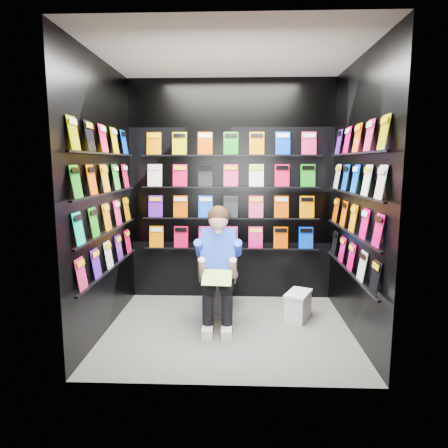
{
  "coord_description": "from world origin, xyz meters",
  "views": [
    {
      "loc": [
        0.1,
        -3.74,
        1.64
      ],
      "look_at": [
        -0.05,
        0.15,
        1.04
      ],
      "focal_mm": 32.0,
      "sensor_mm": 36.0,
      "label": 1
    }
  ],
  "objects": [
    {
      "name": "wall_front",
      "position": [
        0.0,
        -1.0,
        1.3
      ],
      "size": [
        2.4,
        0.04,
        2.6
      ],
      "primitive_type": "cube",
      "color": "black",
      "rests_on": "floor"
    },
    {
      "name": "comics_back",
      "position": [
        0.0,
        0.97,
        1.31
      ],
      "size": [
        2.1,
        0.06,
        1.37
      ],
      "primitive_type": null,
      "color": "#D00D40",
      "rests_on": "wall_back"
    },
    {
      "name": "longbox_lid",
      "position": [
        0.73,
        0.31,
        0.28
      ],
      "size": [
        0.35,
        0.43,
        0.03
      ],
      "primitive_type": "cube",
      "rotation": [
        0.0,
        0.0,
        -0.43
      ],
      "color": "white",
      "rests_on": "longbox"
    },
    {
      "name": "ceiling",
      "position": [
        0.0,
        0.0,
        2.6
      ],
      "size": [
        2.4,
        2.4,
        0.0
      ],
      "primitive_type": "plane",
      "color": "white",
      "rests_on": "floor"
    },
    {
      "name": "reader",
      "position": [
        -0.1,
        0.18,
        0.74
      ],
      "size": [
        0.51,
        0.72,
        1.28
      ],
      "primitive_type": null,
      "rotation": [
        0.0,
        0.0,
        -0.06
      ],
      "color": "blue",
      "rests_on": "toilet"
    },
    {
      "name": "held_comic",
      "position": [
        -0.1,
        -0.17,
        0.58
      ],
      "size": [
        0.28,
        0.18,
        0.12
      ],
      "primitive_type": "cube",
      "rotation": [
        -0.96,
        0.0,
        -0.06
      ],
      "color": "#189238",
      "rests_on": "reader"
    },
    {
      "name": "wall_back",
      "position": [
        0.0,
        1.0,
        1.3
      ],
      "size": [
        2.4,
        0.04,
        2.6
      ],
      "primitive_type": "cube",
      "color": "black",
      "rests_on": "floor"
    },
    {
      "name": "toilet",
      "position": [
        -0.1,
        0.56,
        0.37
      ],
      "size": [
        0.46,
        0.77,
        0.73
      ],
      "primitive_type": "imported",
      "rotation": [
        0.0,
        0.0,
        3.09
      ],
      "color": "silver",
      "rests_on": "floor"
    },
    {
      "name": "longbox",
      "position": [
        0.73,
        0.31,
        0.13
      ],
      "size": [
        0.33,
        0.4,
        0.27
      ],
      "primitive_type": "cube",
      "rotation": [
        0.0,
        0.0,
        -0.43
      ],
      "color": "white",
      "rests_on": "floor"
    },
    {
      "name": "wall_right",
      "position": [
        1.2,
        0.0,
        1.3
      ],
      "size": [
        0.04,
        2.0,
        2.6
      ],
      "primitive_type": "cube",
      "color": "black",
      "rests_on": "floor"
    },
    {
      "name": "comics_right",
      "position": [
        1.17,
        0.0,
        1.31
      ],
      "size": [
        0.06,
        1.7,
        1.37
      ],
      "primitive_type": null,
      "color": "#D00D40",
      "rests_on": "wall_right"
    },
    {
      "name": "wall_left",
      "position": [
        -1.2,
        0.0,
        1.3
      ],
      "size": [
        0.04,
        2.0,
        2.6
      ],
      "primitive_type": "cube",
      "color": "black",
      "rests_on": "floor"
    },
    {
      "name": "floor",
      "position": [
        0.0,
        0.0,
        0.0
      ],
      "size": [
        2.4,
        2.4,
        0.0
      ],
      "primitive_type": "plane",
      "color": "slate",
      "rests_on": "ground"
    },
    {
      "name": "comics_left",
      "position": [
        -1.17,
        0.0,
        1.31
      ],
      "size": [
        0.06,
        1.7,
        1.37
      ],
      "primitive_type": null,
      "color": "#D00D40",
      "rests_on": "wall_left"
    }
  ]
}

